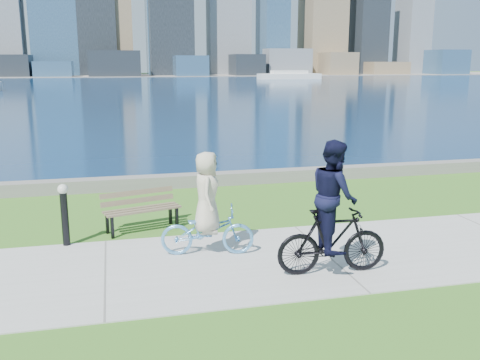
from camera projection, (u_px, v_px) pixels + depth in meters
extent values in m
plane|color=#32651A|center=(326.00, 255.00, 9.93)|extent=(320.00, 320.00, 0.00)
cube|color=#A5A5A0|center=(326.00, 255.00, 9.93)|extent=(80.00, 3.50, 0.02)
cube|color=slate|center=(245.00, 177.00, 15.77)|extent=(90.00, 0.50, 0.35)
cube|color=#0B2649|center=(136.00, 86.00, 78.24)|extent=(320.00, 131.00, 0.01)
cube|color=gray|center=(124.00, 75.00, 133.25)|extent=(320.00, 30.00, 0.12)
cube|color=black|center=(8.00, 66.00, 119.68)|extent=(9.83, 8.47, 4.91)
cube|color=navy|center=(54.00, 69.00, 120.80)|extent=(8.23, 7.76, 3.46)
cube|color=black|center=(114.00, 64.00, 122.18)|extent=(11.49, 7.19, 5.85)
cube|color=navy|center=(190.00, 66.00, 126.54)|extent=(7.66, 8.57, 4.77)
cube|color=black|center=(247.00, 65.00, 131.67)|extent=(7.36, 8.73, 5.15)
cube|color=slate|center=(287.00, 62.00, 134.55)|extent=(11.26, 6.19, 6.53)
cube|color=#766348|center=(337.00, 64.00, 137.26)|extent=(7.66, 9.51, 5.66)
cube|color=#766348|center=(385.00, 68.00, 141.76)|extent=(10.46, 8.09, 3.31)
cube|color=navy|center=(446.00, 62.00, 142.85)|extent=(8.43, 8.90, 6.44)
cube|color=navy|center=(53.00, 9.00, 128.55)|extent=(10.90, 9.34, 31.41)
cube|color=black|center=(366.00, 23.00, 146.29)|extent=(7.97, 11.89, 27.32)
cube|color=slate|center=(414.00, 21.00, 147.83)|extent=(6.69, 9.08, 28.50)
cube|color=silver|center=(289.00, 76.00, 106.58)|extent=(12.44, 3.55, 1.07)
cube|color=silver|center=(289.00, 72.00, 106.40)|extent=(7.11, 2.67, 0.62)
cube|color=black|center=(112.00, 228.00, 10.84)|extent=(0.07, 0.07, 0.45)
cube|color=black|center=(177.00, 218.00, 11.52)|extent=(0.07, 0.07, 0.45)
cube|color=black|center=(107.00, 223.00, 11.15)|extent=(0.07, 0.07, 0.45)
cube|color=black|center=(170.00, 214.00, 11.83)|extent=(0.07, 0.07, 0.45)
cube|color=brown|center=(145.00, 211.00, 11.12)|extent=(1.58, 0.54, 0.04)
cube|color=brown|center=(142.00, 209.00, 11.26)|extent=(1.58, 0.54, 0.04)
cube|color=brown|center=(140.00, 208.00, 11.40)|extent=(1.58, 0.54, 0.04)
cube|color=brown|center=(138.00, 200.00, 11.47)|extent=(1.57, 0.50, 0.12)
cube|color=brown|center=(137.00, 192.00, 11.46)|extent=(1.57, 0.50, 0.12)
cylinder|color=black|center=(65.00, 219.00, 10.33)|extent=(0.14, 0.14, 1.10)
sphere|color=beige|center=(63.00, 189.00, 10.20)|extent=(0.20, 0.20, 0.20)
imported|color=#5BA3DD|center=(207.00, 231.00, 9.86)|extent=(0.90, 1.80, 0.90)
imported|color=beige|center=(207.00, 192.00, 9.71)|extent=(0.61, 0.81, 1.50)
imported|color=black|center=(332.00, 241.00, 8.94)|extent=(0.67, 1.91, 1.13)
imported|color=black|center=(334.00, 196.00, 8.77)|extent=(0.75, 0.93, 1.85)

